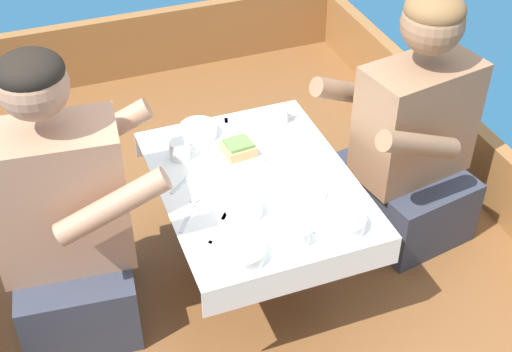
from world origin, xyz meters
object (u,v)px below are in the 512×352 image
object	(u,v)px
person_port	(66,224)
coffee_cup_starboard	(180,149)
coffee_cup_center	(299,235)
coffee_cup_port	(280,115)
person_starboard	(411,142)
sandwich	(238,148)

from	to	relation	value
person_port	coffee_cup_starboard	world-z (taller)	person_port
coffee_cup_starboard	coffee_cup_center	distance (m)	0.56
person_port	coffee_cup_port	world-z (taller)	person_port
person_starboard	coffee_cup_port	distance (m)	0.48
coffee_cup_port	coffee_cup_center	size ratio (longest dim) A/B	0.93
person_starboard	coffee_cup_port	xyz separation A→B (m)	(-0.41, 0.24, 0.06)
coffee_cup_port	person_starboard	bearing A→B (deg)	-30.73
coffee_cup_starboard	sandwich	bearing A→B (deg)	-17.55
person_port	sandwich	world-z (taller)	person_port
person_starboard	coffee_cup_starboard	bearing A→B (deg)	-21.12
person_starboard	coffee_cup_center	distance (m)	0.70
coffee_cup_port	sandwich	bearing A→B (deg)	-145.59
sandwich	coffee_cup_port	bearing A→B (deg)	34.41
sandwich	person_starboard	bearing A→B (deg)	-9.15
person_port	coffee_cup_starboard	distance (m)	0.45
person_starboard	coffee_cup_starboard	size ratio (longest dim) A/B	9.73
sandwich	coffee_cup_port	distance (m)	0.25
coffee_cup_starboard	coffee_cup_center	xyz separation A→B (m)	(0.21, -0.52, -0.01)
coffee_cup_port	coffee_cup_starboard	size ratio (longest dim) A/B	0.93
coffee_cup_port	coffee_cup_starboard	distance (m)	0.40
coffee_cup_starboard	coffee_cup_port	bearing A→B (deg)	12.02
coffee_cup_center	person_starboard	bearing A→B (deg)	31.19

